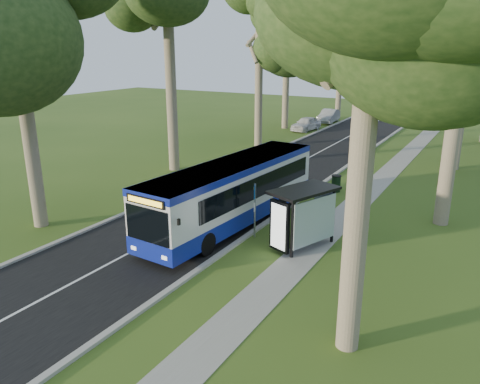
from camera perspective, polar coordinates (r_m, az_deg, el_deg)
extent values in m
plane|color=#35531A|center=(21.88, 1.23, -5.26)|extent=(120.00, 120.00, 0.00)
cube|color=black|center=(31.84, 4.31, 2.00)|extent=(7.00, 100.00, 0.02)
cube|color=#9E9B93|center=(30.55, 10.24, 1.21)|extent=(0.25, 100.00, 0.12)
cube|color=#9E9B93|center=(33.42, -1.11, 2.88)|extent=(0.25, 100.00, 0.12)
cube|color=white|center=(31.83, 4.31, 2.03)|extent=(0.12, 100.00, 0.00)
cube|color=gray|center=(29.76, 15.66, 0.29)|extent=(1.50, 100.00, 0.02)
cube|color=silver|center=(22.62, -0.84, 0.15)|extent=(3.24, 11.79, 2.77)
cube|color=navy|center=(22.94, -0.83, -2.22)|extent=(3.27, 11.82, 0.78)
cube|color=navy|center=(22.29, -0.86, 3.17)|extent=(3.27, 11.82, 0.31)
cube|color=black|center=(18.08, -10.32, -4.24)|extent=(2.18, 0.20, 1.41)
cube|color=yellow|center=(17.73, -10.56, -1.36)|extent=(1.74, 0.14, 0.21)
cube|color=black|center=(18.67, -9.96, -8.06)|extent=(2.33, 0.28, 0.29)
cylinder|color=black|center=(20.84, -8.49, -5.15)|extent=(0.34, 1.03, 1.01)
cylinder|color=black|center=(19.65, -3.42, -6.41)|extent=(0.34, 1.03, 1.01)
cylinder|color=black|center=(26.32, 0.88, -0.13)|extent=(0.34, 1.03, 1.01)
cylinder|color=black|center=(25.39, 5.20, -0.87)|extent=(0.34, 1.03, 1.01)
cylinder|color=gray|center=(21.19, 1.81, -2.32)|extent=(0.08, 0.08, 2.56)
cube|color=navy|center=(20.90, 1.84, 0.06)|extent=(0.15, 0.35, 0.64)
cylinder|color=yellow|center=(20.87, 1.76, 0.48)|extent=(0.09, 0.22, 0.23)
cube|color=white|center=(21.12, 1.82, -1.80)|extent=(0.15, 0.31, 0.41)
cube|color=black|center=(19.20, 7.91, -4.75)|extent=(0.13, 0.13, 2.49)
cube|color=black|center=(21.44, 10.48, -2.48)|extent=(0.13, 0.13, 2.49)
cube|color=black|center=(20.10, 7.80, 0.22)|extent=(2.62, 3.42, 0.12)
cube|color=silver|center=(20.25, 9.49, -3.33)|extent=(0.94, 2.39, 1.99)
cube|color=black|center=(19.31, 6.07, -4.54)|extent=(1.03, 0.52, 2.19)
cube|color=white|center=(19.24, 5.97, -4.62)|extent=(0.80, 0.32, 1.94)
cube|color=black|center=(20.97, 8.64, -5.18)|extent=(0.99, 1.81, 0.06)
cylinder|color=black|center=(28.76, 11.62, 0.98)|extent=(0.54, 0.54, 0.96)
cylinder|color=black|center=(28.62, 11.68, 1.95)|extent=(0.58, 0.58, 0.05)
imported|color=silver|center=(49.48, 8.06, 8.24)|extent=(2.23, 4.36, 1.42)
imported|color=#A4A7AC|center=(55.19, 10.77, 9.08)|extent=(1.88, 4.64, 1.50)
cylinder|color=#7A6B56|center=(23.76, -24.54, 8.30)|extent=(0.66, 0.66, 10.61)
cylinder|color=#7A6B56|center=(32.75, -8.45, 13.61)|extent=(0.72, 0.72, 12.75)
cylinder|color=#7A6B56|center=(40.46, 2.30, 12.60)|extent=(0.65, 0.65, 10.13)
ellipsoid|color=#1E3A16|center=(40.37, 2.39, 20.20)|extent=(5.20, 5.20, 6.95)
cylinder|color=#7A6B56|center=(50.27, 5.66, 14.07)|extent=(0.68, 0.68, 11.20)
ellipsoid|color=#1E3A16|center=(50.29, 5.87, 20.82)|extent=(5.20, 5.20, 7.68)
cylinder|color=#7A6B56|center=(58.72, 12.09, 13.89)|extent=(0.66, 0.66, 10.46)
ellipsoid|color=#1E3A16|center=(58.68, 12.44, 19.27)|extent=(5.20, 5.20, 7.17)
cylinder|color=#7A6B56|center=(12.59, 14.44, 2.06)|extent=(0.66, 0.66, 10.42)
cylinder|color=#7A6B56|center=(23.97, 24.97, 10.25)|extent=(0.71, 0.71, 12.21)
cylinder|color=#7A6B56|center=(36.01, 25.63, 10.75)|extent=(0.66, 0.66, 10.62)
ellipsoid|color=#1E3A16|center=(35.97, 26.85, 19.62)|extent=(5.20, 5.20, 7.28)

